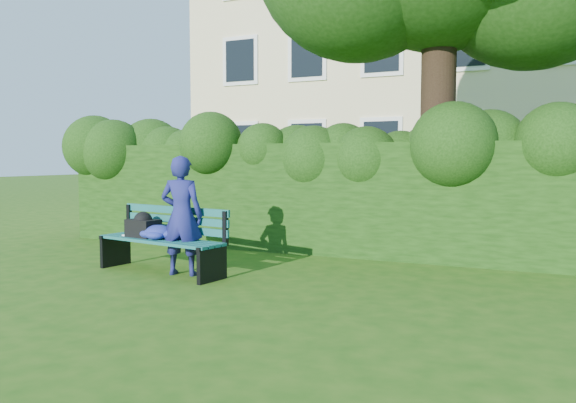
% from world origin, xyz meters
% --- Properties ---
extents(ground, '(80.00, 80.00, 0.00)m').
position_xyz_m(ground, '(0.00, 0.00, 0.00)').
color(ground, '#225110').
rests_on(ground, ground).
extents(apartment_building, '(16.00, 8.08, 12.00)m').
position_xyz_m(apartment_building, '(-0.00, 13.99, 6.00)').
color(apartment_building, beige).
rests_on(apartment_building, ground).
extents(hedge, '(10.00, 1.00, 1.80)m').
position_xyz_m(hedge, '(0.00, 2.20, 0.90)').
color(hedge, black).
rests_on(hedge, ground).
extents(park_bench, '(2.04, 0.89, 0.89)m').
position_xyz_m(park_bench, '(-1.50, -0.38, 0.51)').
color(park_bench, '#0E4645').
rests_on(park_bench, ground).
extents(man_reading, '(0.64, 0.49, 1.59)m').
position_xyz_m(man_reading, '(-1.10, -0.40, 0.80)').
color(man_reading, navy).
rests_on(man_reading, ground).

